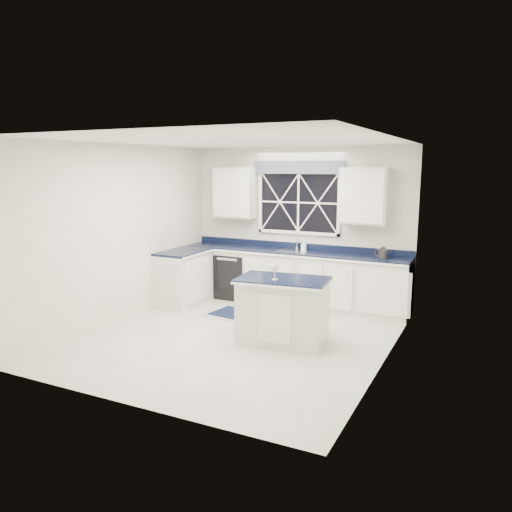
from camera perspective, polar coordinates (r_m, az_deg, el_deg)
The scene contains 13 objects.
ground at distance 7.08m, azimuth -1.90°, elevation -9.33°, with size 4.50×4.50×0.00m, color #B4B4AF.
back_wall at distance 8.78m, azimuth 4.94°, elevation 3.52°, with size 4.00×0.10×2.70m, color beige.
base_cabinets at distance 8.63m, azimuth 1.68°, elevation -2.62°, with size 3.99×1.60×0.90m.
countertop at distance 8.56m, azimuth 4.17°, elevation 0.46°, with size 3.98×0.64×0.04m, color black.
dishwasher at distance 9.12m, azimuth -2.30°, elevation -2.19°, with size 0.60×0.58×0.82m, color black.
window at distance 8.69m, azimuth 4.88°, elevation 6.64°, with size 1.65×0.09×1.26m.
upper_cabinets at distance 8.57m, azimuth 4.58°, elevation 7.06°, with size 3.10×0.34×0.90m.
faucet at distance 8.71m, azimuth 4.66°, elevation 1.81°, with size 0.05×0.20×0.30m.
island at distance 6.78m, azimuth 3.07°, elevation -6.22°, with size 1.27×0.84×0.89m.
rug at distance 8.05m, azimuth -1.53°, elevation -6.81°, with size 1.25×0.87×0.02m.
kettle at distance 8.13m, azimuth 14.30°, elevation 0.42°, with size 0.27×0.17×0.19m.
wine_glass at distance 6.55m, azimuth 2.17°, elevation -1.27°, with size 0.10×0.10×0.24m.
soap_bottle at distance 8.63m, azimuth 5.49°, elevation 1.21°, with size 0.08×0.08×0.17m, color silver.
Camera 1 is at (3.13, -5.89, 2.36)m, focal length 35.00 mm.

